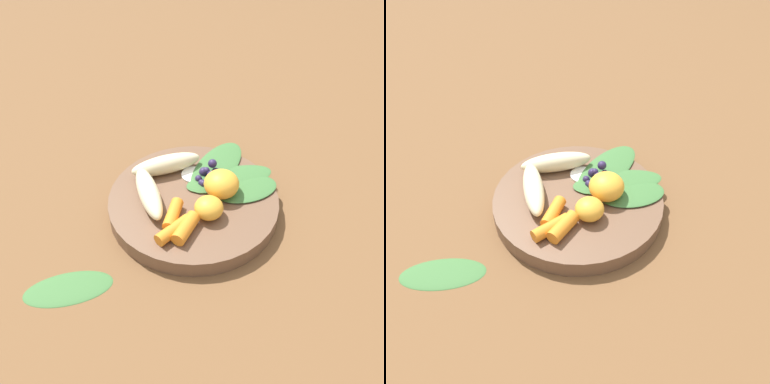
% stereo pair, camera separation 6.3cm
% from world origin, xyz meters
% --- Properties ---
extents(ground_plane, '(2.40, 2.40, 0.00)m').
position_xyz_m(ground_plane, '(0.00, 0.00, 0.00)').
color(ground_plane, brown).
extents(bowl, '(0.25, 0.25, 0.03)m').
position_xyz_m(bowl, '(0.00, 0.00, 0.01)').
color(bowl, brown).
rests_on(bowl, ground_plane).
extents(banana_peeled_left, '(0.11, 0.06, 0.03)m').
position_xyz_m(banana_peeled_left, '(-0.01, 0.06, 0.04)').
color(banana_peeled_left, beige).
rests_on(banana_peeled_left, bowl).
extents(banana_peeled_right, '(0.07, 0.11, 0.03)m').
position_xyz_m(banana_peeled_right, '(0.06, 0.04, 0.04)').
color(banana_peeled_right, beige).
rests_on(banana_peeled_right, bowl).
extents(orange_segment_near, '(0.05, 0.05, 0.04)m').
position_xyz_m(orange_segment_near, '(0.01, -0.04, 0.05)').
color(orange_segment_near, '#F4A833').
rests_on(orange_segment_near, bowl).
extents(orange_segment_far, '(0.04, 0.04, 0.03)m').
position_xyz_m(orange_segment_far, '(-0.04, -0.02, 0.04)').
color(orange_segment_far, '#F4A833').
rests_on(orange_segment_far, bowl).
extents(carrot_front, '(0.05, 0.03, 0.02)m').
position_xyz_m(carrot_front, '(-0.04, 0.03, 0.03)').
color(carrot_front, orange).
rests_on(carrot_front, bowl).
extents(carrot_mid_left, '(0.05, 0.05, 0.02)m').
position_xyz_m(carrot_mid_left, '(-0.07, 0.03, 0.03)').
color(carrot_mid_left, orange).
rests_on(carrot_mid_left, bowl).
extents(carrot_mid_right, '(0.05, 0.04, 0.02)m').
position_xyz_m(carrot_mid_right, '(-0.07, 0.01, 0.04)').
color(carrot_mid_right, orange).
rests_on(carrot_mid_right, bowl).
extents(blueberry_pile, '(0.05, 0.04, 0.02)m').
position_xyz_m(blueberry_pile, '(0.04, -0.02, 0.04)').
color(blueberry_pile, '#2D234C').
rests_on(blueberry_pile, bowl).
extents(coconut_shred_patch, '(0.04, 0.04, 0.00)m').
position_xyz_m(coconut_shred_patch, '(0.05, 0.00, 0.03)').
color(coconut_shred_patch, white).
rests_on(coconut_shred_patch, bowl).
extents(kale_leaf_left, '(0.09, 0.11, 0.00)m').
position_xyz_m(kale_leaf_left, '(0.02, -0.08, 0.03)').
color(kale_leaf_left, '#3D7038').
rests_on(kale_leaf_left, bowl).
extents(kale_leaf_right, '(0.09, 0.15, 0.00)m').
position_xyz_m(kale_leaf_right, '(0.04, -0.06, 0.03)').
color(kale_leaf_right, '#3D7038').
rests_on(kale_leaf_right, bowl).
extents(kale_leaf_rear, '(0.15, 0.12, 0.00)m').
position_xyz_m(kale_leaf_rear, '(0.07, -0.04, 0.03)').
color(kale_leaf_rear, '#3D7038').
rests_on(kale_leaf_rear, bowl).
extents(kale_leaf_stray, '(0.08, 0.12, 0.01)m').
position_xyz_m(kale_leaf_stray, '(-0.14, 0.16, 0.00)').
color(kale_leaf_stray, '#3D7038').
rests_on(kale_leaf_stray, ground_plane).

